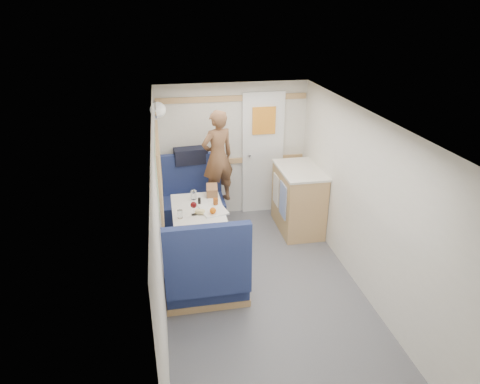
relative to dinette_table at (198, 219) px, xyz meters
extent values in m
plane|color=#515156|center=(0.65, -1.00, -0.57)|extent=(4.50, 4.50, 0.00)
plane|color=silver|center=(0.65, -1.00, 1.43)|extent=(4.50, 4.50, 0.00)
cube|color=silver|center=(0.65, 1.25, 0.43)|extent=(2.20, 0.02, 2.00)
cube|color=silver|center=(-0.45, -1.00, 0.43)|extent=(0.02, 4.50, 2.00)
cube|color=silver|center=(1.75, -1.00, 0.43)|extent=(0.02, 4.50, 2.00)
cube|color=tan|center=(0.65, 1.23, 0.28)|extent=(2.15, 0.02, 0.08)
cube|color=tan|center=(0.65, 1.23, 1.21)|extent=(2.15, 0.02, 0.08)
cube|color=#92A289|center=(-0.43, 0.00, 0.68)|extent=(0.04, 1.30, 0.72)
cube|color=white|center=(1.10, 1.22, 0.36)|extent=(0.62, 0.04, 1.86)
cube|color=orange|center=(1.10, 1.19, 0.88)|extent=(0.34, 0.03, 0.40)
cylinder|color=silver|center=(0.88, 1.17, 0.38)|extent=(0.04, 0.10, 0.04)
cube|color=white|center=(0.00, 0.00, 0.13)|extent=(0.62, 0.92, 0.04)
cylinder|color=silver|center=(0.00, 0.00, -0.22)|extent=(0.08, 0.08, 0.66)
cylinder|color=silver|center=(0.00, 0.00, -0.55)|extent=(0.36, 0.36, 0.03)
cube|color=navy|center=(0.00, 0.80, -0.34)|extent=(0.88, 0.50, 0.45)
cube|color=navy|center=(0.00, 1.08, 0.08)|extent=(0.88, 0.10, 0.80)
cube|color=tan|center=(0.00, 0.80, -0.53)|extent=(0.90, 0.52, 0.08)
cube|color=navy|center=(0.00, -0.80, -0.34)|extent=(0.88, 0.50, 0.45)
cube|color=navy|center=(0.00, -1.08, 0.08)|extent=(0.88, 0.10, 0.80)
cube|color=tan|center=(0.00, -0.80, -0.53)|extent=(0.90, 0.52, 0.08)
cube|color=tan|center=(0.00, 1.12, 0.31)|extent=(0.90, 0.14, 0.04)
sphere|color=white|center=(-0.39, 0.85, 1.18)|extent=(0.20, 0.20, 0.20)
cube|color=tan|center=(1.47, 0.55, -0.12)|extent=(0.54, 0.90, 0.90)
cube|color=silver|center=(1.47, 0.55, 0.34)|extent=(0.56, 0.92, 0.03)
cube|color=#5972B2|center=(1.19, 0.37, -0.02)|extent=(0.01, 0.30, 0.48)
cube|color=silver|center=(1.19, 0.73, -0.02)|extent=(0.01, 0.28, 0.44)
imported|color=brown|center=(0.36, 0.73, 0.53)|extent=(0.55, 0.47, 1.30)
cube|color=black|center=(0.01, 1.12, 0.44)|extent=(0.48, 0.26, 0.22)
cube|color=white|center=(0.18, -0.09, 0.16)|extent=(0.36, 0.42, 0.02)
sphere|color=orange|center=(0.16, -0.22, 0.21)|extent=(0.08, 0.08, 0.08)
cube|color=#E4D783|center=(0.01, -0.17, 0.19)|extent=(0.12, 0.10, 0.04)
cylinder|color=white|center=(-0.06, -0.18, 0.16)|extent=(0.06, 0.06, 0.01)
cylinder|color=white|center=(-0.06, -0.18, 0.21)|extent=(0.01, 0.01, 0.10)
sphere|color=#46070A|center=(-0.06, -0.18, 0.28)|extent=(0.08, 0.08, 0.08)
cylinder|color=white|center=(-0.23, -0.23, 0.20)|extent=(0.06, 0.06, 0.10)
cylinder|color=silver|center=(-0.02, 0.26, 0.21)|extent=(0.07, 0.07, 0.12)
cylinder|color=brown|center=(0.22, 0.02, 0.20)|extent=(0.06, 0.06, 0.10)
cylinder|color=black|center=(0.03, 0.08, 0.20)|extent=(0.04, 0.04, 0.10)
cube|color=brown|center=(0.22, 0.38, 0.21)|extent=(0.17, 0.27, 0.11)
camera|label=1|loc=(-0.35, -4.69, 2.46)|focal=32.00mm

